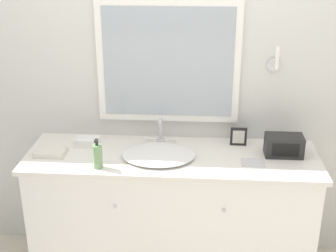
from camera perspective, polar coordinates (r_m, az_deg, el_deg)
wall_back at (r=3.14m, az=0.86°, el=5.57°), size 8.00×0.18×2.55m
vanity_counter at (r=3.20m, az=0.46°, el=-10.64°), size 1.87×0.60×0.88m
sink_basin at (r=2.96m, az=-1.18°, el=-3.37°), size 0.47×0.43×0.19m
soap_bottle at (r=2.83m, az=-8.58°, el=-3.63°), size 0.06×0.06×0.19m
appliance_box at (r=3.05m, az=13.95°, el=-2.33°), size 0.24×0.14×0.13m
picture_frame at (r=3.13m, az=8.59°, el=-1.29°), size 0.11×0.01×0.13m
hand_towel_near_sink at (r=3.15m, az=-9.77°, el=-1.90°), size 0.15×0.10×0.05m
hand_towel_far_corner at (r=3.08m, az=-14.11°, el=-3.06°), size 0.19×0.14×0.04m
metal_tray at (r=2.93m, az=10.33°, el=-4.40°), size 0.14×0.10×0.01m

